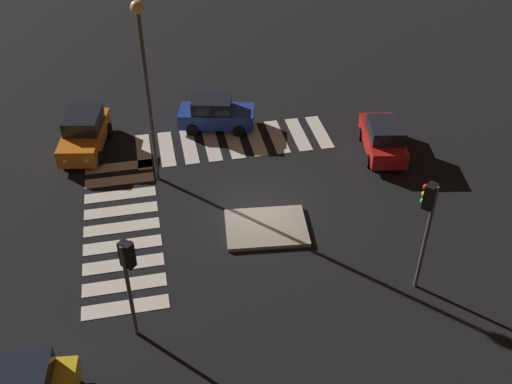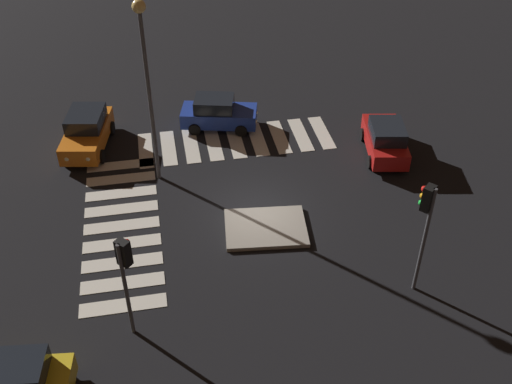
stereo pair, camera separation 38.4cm
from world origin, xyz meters
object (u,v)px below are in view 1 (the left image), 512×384
car_red (383,138)px  street_lamp (145,67)px  car_blue (215,113)px  traffic_light_north (128,267)px  traffic_island (266,228)px  car_orange (84,133)px  traffic_light_west (428,212)px

car_red → street_lamp: (11.15, -0.05, 4.88)m
car_blue → traffic_light_north: (4.73, 13.06, 2.29)m
traffic_island → car_blue: car_blue is taller
traffic_island → car_blue: (0.84, -8.64, 0.76)m
street_lamp → car_blue: bearing=-130.1°
car_orange → traffic_light_west: traffic_light_west is taller
street_lamp → traffic_light_west: bearing=135.4°
traffic_island → car_red: size_ratio=0.86×
car_blue → traffic_light_north: size_ratio=1.02×
car_red → traffic_light_north: (12.49, 8.98, 2.27)m
traffic_island → car_red: car_red is taller
car_orange → traffic_light_north: traffic_light_north is taller
car_orange → street_lamp: street_lamp is taller
traffic_light_north → car_orange: bearing=52.2°
car_blue → traffic_light_west: (-5.60, 12.91, 2.74)m
car_orange → traffic_light_west: size_ratio=0.96×
traffic_light_west → street_lamp: bearing=4.2°
traffic_light_north → street_lamp: 9.50m
car_blue → traffic_island: bearing=-70.7°
traffic_light_west → car_orange: bearing=4.1°
traffic_island → traffic_light_north: (5.57, 4.42, 3.04)m
traffic_island → street_lamp: street_lamp is taller
car_blue → street_lamp: 7.20m
traffic_light_north → traffic_island: bearing=-8.5°
car_red → street_lamp: size_ratio=0.50×
car_orange → traffic_light_west: (-12.31, 12.19, 2.66)m
car_orange → car_red: bearing=87.5°
car_blue → street_lamp: size_ratio=0.49×
car_orange → street_lamp: (-3.31, 3.31, 4.82)m
traffic_island → car_blue: bearing=-84.5°
traffic_light_north → street_lamp: size_ratio=0.48×
traffic_island → street_lamp: 8.44m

